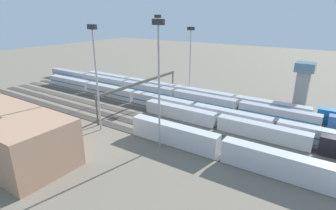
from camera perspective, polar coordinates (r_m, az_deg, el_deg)
name	(u,v)px	position (r m, az deg, el deg)	size (l,w,h in m)	color
ground_plane	(160,111)	(86.94, -1.74, -1.20)	(400.00, 400.00, 0.00)	#756B5B
track_bed_0	(187,97)	(100.92, 4.02, 1.70)	(140.00, 2.80, 0.12)	#3D3833
track_bed_1	(180,101)	(96.80, 2.54, 0.97)	(140.00, 2.80, 0.12)	#4C443D
track_bed_2	(172,104)	(92.77, 0.94, 0.17)	(140.00, 2.80, 0.12)	#4C443D
track_bed_3	(164,108)	(88.84, -0.81, -0.70)	(140.00, 2.80, 0.12)	#3D3833
track_bed_4	(155,113)	(85.03, -2.72, -1.65)	(140.00, 2.80, 0.12)	#4C443D
track_bed_5	(146,117)	(81.34, -4.80, -2.68)	(140.00, 2.80, 0.12)	#4C443D
track_bed_6	(135,123)	(77.80, -7.08, -3.81)	(140.00, 2.80, 0.12)	#3D3833
track_bed_7	(123,129)	(74.42, -9.59, -5.03)	(140.00, 2.80, 0.12)	#3D3833
train_on_track_7	(221,148)	(59.15, 11.29, -9.03)	(47.20, 3.00, 5.00)	silver
train_on_track_1	(169,93)	(98.51, 0.31, 2.52)	(139.00, 3.06, 4.40)	#285193
train_on_track_3	(162,102)	(88.74, -1.34, 0.60)	(119.80, 3.06, 3.80)	#B7BABF
train_on_track_4	(256,130)	(71.47, 18.33, -5.02)	(66.40, 3.00, 4.40)	black
train_on_track_0	(199,94)	(97.95, 6.73, 2.30)	(114.80, 3.00, 4.40)	#1E6B9E
light_mast_0	(190,53)	(100.19, 4.81, 11.16)	(2.80, 0.70, 25.57)	#9EA0A5
light_mast_1	(95,66)	(70.15, -15.30, 8.11)	(2.80, 0.70, 27.65)	#9EA0A5
light_mast_2	(158,44)	(106.98, -2.16, 12.91)	(2.80, 0.70, 29.65)	#9EA0A5
light_mast_3	(159,71)	(57.59, -1.98, 7.27)	(2.80, 0.70, 29.07)	#9EA0A5
signal_gantry	(141,84)	(89.07, -5.80, 4.42)	(0.70, 40.00, 8.80)	#4C4742
control_tower	(303,81)	(100.52, 27.00, 4.62)	(6.00, 6.00, 14.81)	gray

